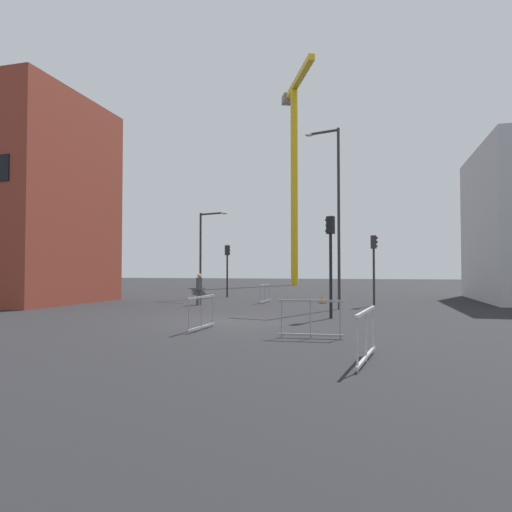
# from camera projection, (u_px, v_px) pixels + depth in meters

# --- Properties ---
(ground) EXTENTS (160.00, 160.00, 0.00)m
(ground) POSITION_uv_depth(u_px,v_px,m) (228.00, 321.00, 16.64)
(ground) COLOR black
(brick_building) EXTENTS (7.66, 8.46, 11.92)m
(brick_building) POSITION_uv_depth(u_px,v_px,m) (26.00, 201.00, 26.20)
(brick_building) COLOR brown
(brick_building) RESTS_ON ground
(construction_crane) EXTENTS (6.04, 12.31, 25.54)m
(construction_crane) POSITION_uv_depth(u_px,v_px,m) (294.00, 157.00, 55.80)
(construction_crane) COLOR gold
(construction_crane) RESTS_ON ground
(streetlamp_tall) EXTENTS (1.78, 0.56, 8.93)m
(streetlamp_tall) POSITION_uv_depth(u_px,v_px,m) (335.00, 204.00, 21.92)
(streetlamp_tall) COLOR #2D2D30
(streetlamp_tall) RESTS_ON ground
(streetlamp_short) EXTENTS (2.12, 0.68, 5.70)m
(streetlamp_short) POSITION_uv_depth(u_px,v_px,m) (205.00, 246.00, 29.38)
(streetlamp_short) COLOR #2D2D30
(streetlamp_short) RESTS_ON ground
(traffic_light_far) EXTENTS (0.37, 0.37, 3.65)m
(traffic_light_far) POSITION_uv_depth(u_px,v_px,m) (227.00, 262.00, 31.30)
(traffic_light_far) COLOR #232326
(traffic_light_far) RESTS_ON ground
(traffic_light_corner) EXTENTS (0.39, 0.28, 3.76)m
(traffic_light_corner) POSITION_uv_depth(u_px,v_px,m) (374.00, 258.00, 23.72)
(traffic_light_corner) COLOR #2D2D30
(traffic_light_corner) RESTS_ON ground
(traffic_light_crosswalk) EXTENTS (0.39, 0.31, 4.05)m
(traffic_light_crosswalk) POSITION_uv_depth(u_px,v_px,m) (330.00, 250.00, 17.62)
(traffic_light_crosswalk) COLOR black
(traffic_light_crosswalk) RESTS_ON ground
(pedestrian_walking) EXTENTS (0.34, 0.34, 1.72)m
(pedestrian_walking) POSITION_uv_depth(u_px,v_px,m) (199.00, 287.00, 24.26)
(pedestrian_walking) COLOR #4C4C51
(pedestrian_walking) RESTS_ON ground
(safety_barrier_left_run) EXTENTS (0.16, 1.99, 1.08)m
(safety_barrier_left_run) POSITION_uv_depth(u_px,v_px,m) (201.00, 312.00, 14.16)
(safety_barrier_left_run) COLOR gray
(safety_barrier_left_run) RESTS_ON ground
(safety_barrier_mid_span) EXTENTS (0.38, 2.38, 1.08)m
(safety_barrier_mid_span) POSITION_uv_depth(u_px,v_px,m) (366.00, 335.00, 9.29)
(safety_barrier_mid_span) COLOR #B2B5BA
(safety_barrier_mid_span) RESTS_ON ground
(safety_barrier_rear) EXTENTS (1.81, 0.18, 1.08)m
(safety_barrier_rear) POSITION_uv_depth(u_px,v_px,m) (310.00, 318.00, 12.42)
(safety_barrier_rear) COLOR gray
(safety_barrier_rear) RESTS_ON ground
(safety_barrier_right_run) EXTENTS (0.10, 2.32, 1.08)m
(safety_barrier_right_run) POSITION_uv_depth(u_px,v_px,m) (265.00, 293.00, 25.93)
(safety_barrier_right_run) COLOR gray
(safety_barrier_right_run) RESTS_ON ground
(traffic_cone_orange) EXTENTS (0.45, 0.45, 0.45)m
(traffic_cone_orange) POSITION_uv_depth(u_px,v_px,m) (322.00, 300.00, 25.61)
(traffic_cone_orange) COLOR black
(traffic_cone_orange) RESTS_ON ground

